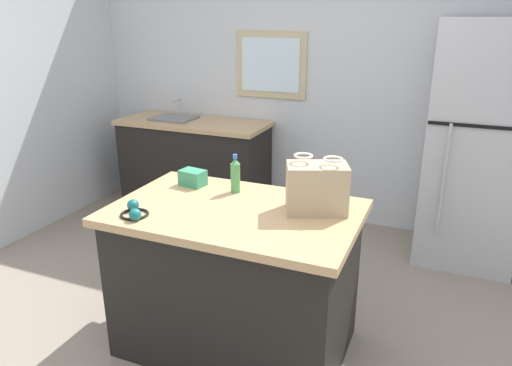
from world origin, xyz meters
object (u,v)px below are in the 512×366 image
refrigerator (476,146)px  bottle (235,175)px  kitchen_island (236,279)px  small_box (193,178)px  shopping_bag (317,188)px  ear_defenders (134,211)px

refrigerator → bottle: size_ratio=8.02×
kitchen_island → small_box: size_ratio=8.89×
shopping_bag → small_box: shopping_bag is taller
refrigerator → kitchen_island: bearing=-125.6°
refrigerator → shopping_bag: 1.76m
shopping_bag → bottle: 0.53m
kitchen_island → small_box: bearing=148.4°
small_box → refrigerator: bearing=42.0°
kitchen_island → shopping_bag: 0.72m
shopping_bag → small_box: size_ratio=2.42×
small_box → shopping_bag: bearing=-7.7°
shopping_bag → refrigerator: bearing=62.8°
bottle → shopping_bag: bearing=-11.2°
shopping_bag → ear_defenders: (-0.86, -0.42, -0.11)m
kitchen_island → refrigerator: (1.22, 1.70, 0.48)m
kitchen_island → shopping_bag: (0.42, 0.14, 0.57)m
kitchen_island → shopping_bag: bearing=18.0°
shopping_bag → ear_defenders: shopping_bag is taller
bottle → ear_defenders: bearing=-123.2°
kitchen_island → shopping_bag: shopping_bag is taller
kitchen_island → refrigerator: size_ratio=0.72×
kitchen_island → refrigerator: bearing=54.4°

